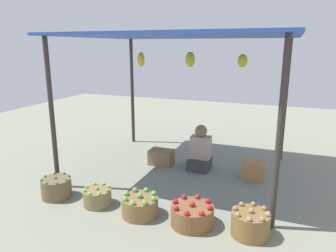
{
  "coord_description": "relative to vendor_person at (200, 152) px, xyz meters",
  "views": [
    {
      "loc": [
        1.63,
        -4.83,
        2.1
      ],
      "look_at": [
        0.0,
        -0.63,
        0.95
      ],
      "focal_mm": 33.79,
      "sensor_mm": 36.0,
      "label": 1
    }
  ],
  "objects": [
    {
      "name": "basket_green_apples",
      "position": [
        -0.28,
        -1.82,
        -0.17
      ],
      "size": [
        0.46,
        0.46,
        0.3
      ],
      "color": "olive",
      "rests_on": "ground"
    },
    {
      "name": "market_stall_structure",
      "position": [
        -0.26,
        -0.23,
        1.83
      ],
      "size": [
        3.43,
        2.82,
        2.27
      ],
      "color": "#38332D",
      "rests_on": "ground"
    },
    {
      "name": "wooden_crate_near_vendor",
      "position": [
        -0.7,
        -0.08,
        -0.16
      ],
      "size": [
        0.42,
        0.29,
        0.27
      ],
      "primitive_type": "cube",
      "color": "olive",
      "rests_on": "ground"
    },
    {
      "name": "basket_green_chilies",
      "position": [
        -1.61,
        -1.8,
        -0.16
      ],
      "size": [
        0.42,
        0.42,
        0.31
      ],
      "color": "brown",
      "rests_on": "ground"
    },
    {
      "name": "basket_potatoes",
      "position": [
        1.08,
        -1.76,
        -0.15
      ],
      "size": [
        0.43,
        0.43,
        0.33
      ],
      "color": "olive",
      "rests_on": "ground"
    },
    {
      "name": "ground_plane",
      "position": [
        -0.26,
        -0.25,
        -0.3
      ],
      "size": [
        14.0,
        14.0,
        0.0
      ],
      "primitive_type": "plane",
      "color": "gray"
    },
    {
      "name": "vendor_person",
      "position": [
        0.0,
        0.0,
        0.0
      ],
      "size": [
        0.36,
        0.44,
        0.78
      ],
      "color": "#383A42",
      "rests_on": "ground"
    },
    {
      "name": "wooden_crate_stacked_rear",
      "position": [
        0.93,
        -0.13,
        -0.15
      ],
      "size": [
        0.36,
        0.26,
        0.3
      ],
      "primitive_type": "cube",
      "color": "#AA7D4C",
      "rests_on": "ground"
    },
    {
      "name": "basket_limes",
      "position": [
        -0.94,
        -1.79,
        -0.18
      ],
      "size": [
        0.38,
        0.38,
        0.26
      ],
      "color": "olive",
      "rests_on": "ground"
    },
    {
      "name": "basket_red_apples",
      "position": [
        0.4,
        -1.79,
        -0.17
      ],
      "size": [
        0.52,
        0.52,
        0.3
      ],
      "color": "brown",
      "rests_on": "ground"
    }
  ]
}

